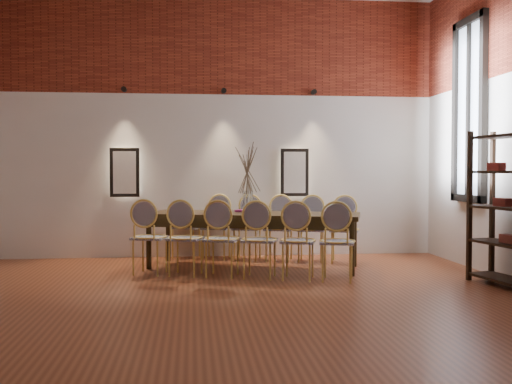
{
  "coord_description": "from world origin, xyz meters",
  "views": [
    {
      "loc": [
        -0.29,
        -5.77,
        1.32
      ],
      "look_at": [
        0.53,
        1.92,
        1.05
      ],
      "focal_mm": 42.0,
      "sensor_mm": 36.0,
      "label": 1
    }
  ],
  "objects": [
    {
      "name": "chair_far_d",
      "position": [
        0.99,
        2.95,
        0.47
      ],
      "size": [
        0.55,
        0.55,
        0.94
      ],
      "primitive_type": null,
      "rotation": [
        0.0,
        0.0,
        2.83
      ],
      "color": "#E7C762",
      "rests_on": "floor"
    },
    {
      "name": "spot_fixture_left",
      "position": [
        -1.3,
        3.42,
        2.55
      ],
      "size": [
        0.08,
        0.1,
        0.08
      ],
      "primitive_type": "cylinder",
      "rotation": [
        1.57,
        0.0,
        0.0
      ],
      "color": "black",
      "rests_on": "wall_back"
    },
    {
      "name": "spot_fixture_right",
      "position": [
        1.6,
        3.42,
        2.55
      ],
      "size": [
        0.08,
        0.1,
        0.08
      ],
      "primitive_type": "cylinder",
      "rotation": [
        1.57,
        0.0,
        0.0
      ],
      "color": "black",
      "rests_on": "wall_back"
    },
    {
      "name": "wall_back",
      "position": [
        0.0,
        3.55,
        2.0
      ],
      "size": [
        7.0,
        0.1,
        4.0
      ],
      "primitive_type": "cube",
      "color": "silver",
      "rests_on": "ground"
    },
    {
      "name": "chair_near_b",
      "position": [
        -0.37,
        1.83,
        0.47
      ],
      "size": [
        0.55,
        0.55,
        0.94
      ],
      "primitive_type": null,
      "rotation": [
        0.0,
        0.0,
        -0.31
      ],
      "color": "#E7C762",
      "rests_on": "floor"
    },
    {
      "name": "window_frame",
      "position": [
        3.44,
        2.0,
        2.15
      ],
      "size": [
        0.08,
        0.9,
        2.5
      ],
      "primitive_type": "cube",
      "color": "black",
      "rests_on": "wall_right"
    },
    {
      "name": "shelving_rack",
      "position": [
        3.28,
        0.69,
        0.9
      ],
      "size": [
        0.54,
        1.05,
        1.8
      ],
      "primitive_type": null,
      "rotation": [
        0.0,
        0.0,
        0.17
      ],
      "color": "black",
      "rests_on": "floor"
    },
    {
      "name": "book",
      "position": [
        0.45,
        2.56,
        0.77
      ],
      "size": [
        0.3,
        0.25,
        0.03
      ],
      "primitive_type": "cube",
      "rotation": [
        0.0,
        0.0,
        -0.31
      ],
      "color": "#8C2778",
      "rests_on": "dining_table"
    },
    {
      "name": "brick_band_back",
      "position": [
        0.0,
        3.48,
        3.25
      ],
      "size": [
        7.0,
        0.02,
        1.5
      ],
      "primitive_type": "cube",
      "color": "maroon",
      "rests_on": "ground"
    },
    {
      "name": "chair_near_a",
      "position": [
        -0.83,
        1.98,
        0.47
      ],
      "size": [
        0.55,
        0.55,
        0.94
      ],
      "primitive_type": null,
      "rotation": [
        0.0,
        0.0,
        -0.31
      ],
      "color": "#E7C762",
      "rests_on": "floor"
    },
    {
      "name": "niche_right",
      "position": [
        1.3,
        3.45,
        1.3
      ],
      "size": [
        0.36,
        0.06,
        0.66
      ],
      "primitive_type": "cube",
      "color": "#FFEAC6",
      "rests_on": "wall_back"
    },
    {
      "name": "chair_far_f",
      "position": [
        1.9,
        2.67,
        0.47
      ],
      "size": [
        0.55,
        0.55,
        0.94
      ],
      "primitive_type": null,
      "rotation": [
        0.0,
        0.0,
        2.83
      ],
      "color": "#E7C762",
      "rests_on": "floor"
    },
    {
      "name": "floor",
      "position": [
        0.0,
        0.0,
        -0.01
      ],
      "size": [
        7.0,
        7.0,
        0.02
      ],
      "primitive_type": "cube",
      "color": "brown",
      "rests_on": "ground"
    },
    {
      "name": "chair_far_a",
      "position": [
        -0.38,
        3.39,
        0.47
      ],
      "size": [
        0.55,
        0.55,
        0.94
      ],
      "primitive_type": null,
      "rotation": [
        0.0,
        0.0,
        2.83
      ],
      "color": "#E7C762",
      "rests_on": "floor"
    },
    {
      "name": "window_glass",
      "position": [
        3.46,
        2.0,
        2.15
      ],
      "size": [
        0.02,
        0.78,
        2.38
      ],
      "primitive_type": "cube",
      "color": "silver",
      "rests_on": "wall_right"
    },
    {
      "name": "chair_far_b",
      "position": [
        0.08,
        3.24,
        0.47
      ],
      "size": [
        0.55,
        0.55,
        0.94
      ],
      "primitive_type": null,
      "rotation": [
        0.0,
        0.0,
        2.83
      ],
      "color": "#E7C762",
      "rests_on": "floor"
    },
    {
      "name": "spot_fixture_mid",
      "position": [
        0.2,
        3.42,
        2.55
      ],
      "size": [
        0.08,
        0.1,
        0.08
      ],
      "primitive_type": "cylinder",
      "rotation": [
        1.57,
        0.0,
        0.0
      ],
      "color": "black",
      "rests_on": "wall_back"
    },
    {
      "name": "vase",
      "position": [
        0.47,
        2.34,
        0.9
      ],
      "size": [
        0.14,
        0.14,
        0.3
      ],
      "primitive_type": "cylinder",
      "color": "silver",
      "rests_on": "dining_table"
    },
    {
      "name": "chair_near_f",
      "position": [
        1.45,
        1.25,
        0.47
      ],
      "size": [
        0.55,
        0.55,
        0.94
      ],
      "primitive_type": null,
      "rotation": [
        0.0,
        0.0,
        -0.31
      ],
      "color": "#E7C762",
      "rests_on": "floor"
    },
    {
      "name": "chair_near_d",
      "position": [
        0.54,
        1.54,
        0.47
      ],
      "size": [
        0.55,
        0.55,
        0.94
      ],
      "primitive_type": null,
      "rotation": [
        0.0,
        0.0,
        -0.31
      ],
      "color": "#E7C762",
      "rests_on": "floor"
    },
    {
      "name": "dining_table",
      "position": [
        0.53,
        2.32,
        0.38
      ],
      "size": [
        3.01,
        1.75,
        0.75
      ],
      "primitive_type": "cube",
      "rotation": [
        0.0,
        0.0,
        -0.31
      ],
      "color": "#31230E",
      "rests_on": "floor"
    },
    {
      "name": "chair_near_c",
      "position": [
        0.08,
        1.69,
        0.47
      ],
      "size": [
        0.55,
        0.55,
        0.94
      ],
      "primitive_type": null,
      "rotation": [
        0.0,
        0.0,
        -0.31
      ],
      "color": "#E7C762",
      "rests_on": "floor"
    },
    {
      "name": "dried_branches",
      "position": [
        0.47,
        2.34,
        1.35
      ],
      "size": [
        0.5,
        0.5,
        0.7
      ],
      "primitive_type": null,
      "color": "#4F3E2B",
      "rests_on": "vase"
    },
    {
      "name": "bowl",
      "position": [
        0.05,
        2.42,
        0.84
      ],
      "size": [
        0.24,
        0.24,
        0.18
      ],
      "primitive_type": "ellipsoid",
      "color": "#5C2717",
      "rests_on": "dining_table"
    },
    {
      "name": "chair_near_e",
      "position": [
        0.99,
        1.4,
        0.47
      ],
      "size": [
        0.55,
        0.55,
        0.94
      ],
      "primitive_type": null,
      "rotation": [
        0.0,
        0.0,
        -0.31
      ],
      "color": "#E7C762",
      "rests_on": "floor"
    },
    {
      "name": "chair_far_e",
      "position": [
        1.44,
        2.81,
        0.47
      ],
      "size": [
        0.55,
        0.55,
        0.94
      ],
      "primitive_type": null,
      "rotation": [
        0.0,
        0.0,
        2.83
      ],
      "color": "#E7C762",
      "rests_on": "floor"
    },
    {
      "name": "window_mullion",
      "position": [
        3.44,
        2.0,
        2.15
      ],
      "size": [
        0.06,
        0.06,
        2.4
      ],
      "primitive_type": "cube",
      "color": "black",
      "rests_on": "wall_right"
    },
    {
      "name": "niche_left",
      "position": [
        -1.3,
        3.45,
        1.3
      ],
      "size": [
        0.36,
        0.06,
        0.66
      ],
      "primitive_type": "cube",
      "color": "#FFEAC6",
      "rests_on": "wall_back"
    },
    {
      "name": "chair_far_c",
      "position": [
        0.53,
        3.1,
        0.47
      ],
      "size": [
        0.55,
        0.55,
        0.94
      ],
      "primitive_type": null,
      "rotation": [
        0.0,
        0.0,
        2.83
      ],
      "color": "#E7C762",
      "rests_on": "floor"
    }
  ]
}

